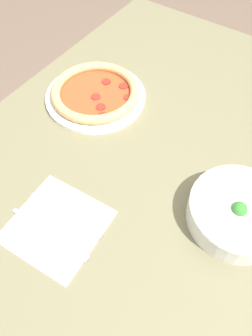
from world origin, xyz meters
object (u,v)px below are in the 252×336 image
(pizza, at_px, (95,93))
(knife, at_px, (46,231))
(bowl, at_px, (238,212))
(fork, at_px, (65,214))

(pizza, xyz_separation_m, knife, (0.39, 0.16, -0.01))
(pizza, relative_size, knife, 1.39)
(bowl, bearing_deg, pizza, -105.79)
(pizza, bearing_deg, bowl, 74.21)
(pizza, bearing_deg, fork, 27.07)
(fork, distance_m, knife, 0.05)
(fork, height_order, knife, same)
(pizza, xyz_separation_m, fork, (0.33, 0.17, -0.01))
(knife, bearing_deg, bowl, 37.64)
(bowl, distance_m, fork, 0.37)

